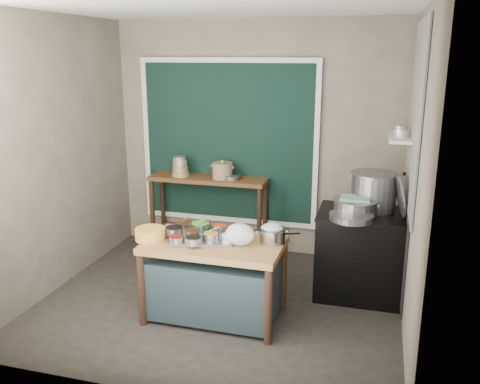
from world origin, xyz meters
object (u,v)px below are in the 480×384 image
(steamer, at_px, (355,206))
(utensil_cup, at_px, (183,172))
(stove_block, at_px, (362,255))
(saucepan, at_px, (272,236))
(back_counter, at_px, (209,214))
(ceramic_crock, at_px, (222,171))
(prep_table, at_px, (215,280))
(stock_pot, at_px, (374,191))
(condiment_tray, at_px, (202,238))
(yellow_basin, at_px, (150,234))

(steamer, bearing_deg, utensil_cup, 159.92)
(steamer, bearing_deg, stove_block, 30.59)
(saucepan, height_order, utensil_cup, utensil_cup)
(back_counter, distance_m, saucepan, 1.87)
(stove_block, xyz_separation_m, steamer, (-0.10, -0.06, 0.53))
(stove_block, bearing_deg, back_counter, 158.98)
(back_counter, xyz_separation_m, steamer, (1.80, -0.79, 0.48))
(utensil_cup, distance_m, steamer, 2.25)
(back_counter, relative_size, steamer, 3.21)
(utensil_cup, relative_size, ceramic_crock, 0.54)
(back_counter, xyz_separation_m, ceramic_crock, (0.19, -0.02, 0.56))
(prep_table, relative_size, stock_pot, 2.59)
(stove_block, distance_m, stock_pot, 0.66)
(prep_table, xyz_separation_m, back_counter, (-0.60, 1.58, 0.10))
(back_counter, distance_m, condiment_tray, 1.63)
(prep_table, relative_size, steamer, 2.77)
(condiment_tray, relative_size, saucepan, 2.35)
(ceramic_crock, height_order, stock_pot, stock_pot)
(stove_block, distance_m, yellow_basin, 2.14)
(back_counter, bearing_deg, yellow_basin, -89.54)
(saucepan, bearing_deg, condiment_tray, 166.39)
(stock_pot, bearing_deg, condiment_tray, -147.51)
(saucepan, relative_size, utensil_cup, 1.77)
(saucepan, xyz_separation_m, utensil_cup, (-1.43, 1.44, 0.17))
(prep_table, height_order, steamer, steamer)
(saucepan, bearing_deg, utensil_cup, 114.14)
(prep_table, bearing_deg, condiment_tray, 162.80)
(utensil_cup, height_order, ceramic_crock, ceramic_crock)
(stove_block, height_order, yellow_basin, yellow_basin)
(steamer, bearing_deg, stock_pot, 51.68)
(utensil_cup, bearing_deg, steamer, -20.08)
(yellow_basin, bearing_deg, prep_table, 9.02)
(back_counter, xyz_separation_m, yellow_basin, (0.01, -1.67, 0.33))
(condiment_tray, bearing_deg, yellow_basin, -163.16)
(utensil_cup, xyz_separation_m, stock_pot, (2.28, -0.56, 0.08))
(ceramic_crock, xyz_separation_m, steamer, (1.61, -0.77, -0.08))
(prep_table, bearing_deg, utensil_cup, 120.84)
(ceramic_crock, distance_m, stock_pot, 1.86)
(prep_table, relative_size, stove_block, 1.39)
(stove_block, bearing_deg, utensil_cup, 162.16)
(saucepan, distance_m, ceramic_crock, 1.72)
(prep_table, xyz_separation_m, steamer, (1.20, 0.79, 0.58))
(yellow_basin, xyz_separation_m, stock_pot, (1.95, 1.09, 0.26))
(stove_block, xyz_separation_m, condiment_tray, (-1.44, -0.81, 0.34))
(stove_block, bearing_deg, prep_table, -146.82)
(stove_block, xyz_separation_m, stock_pot, (0.06, 0.15, 0.64))
(condiment_tray, relative_size, ceramic_crock, 2.27)
(back_counter, relative_size, saucepan, 5.84)
(back_counter, relative_size, yellow_basin, 5.23)
(ceramic_crock, bearing_deg, stock_pot, -17.56)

